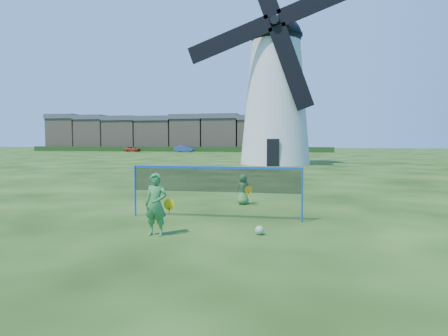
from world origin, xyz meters
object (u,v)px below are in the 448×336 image
player_girl (156,204)px  player_boy (243,189)px  badminton_net (215,180)px  play_ball (259,230)px  windmill (276,91)px  car_right (184,149)px  car_left (132,149)px

player_girl → player_boy: 5.28m
badminton_net → player_girl: bearing=-113.9°
badminton_net → play_ball: size_ratio=22.95×
windmill → play_ball: (1.25, -29.00, -6.85)m
player_boy → car_right: 63.41m
player_girl → player_boy: (1.45, 5.07, -0.21)m
play_ball → car_right: (-20.67, 64.83, 0.52)m
car_left → car_right: bearing=-85.2°
player_boy → play_ball: size_ratio=4.99×
windmill → car_left: size_ratio=6.50×
player_boy → play_ball: player_boy is taller
car_left → player_boy: bearing=-148.5°
player_girl → car_left: 71.41m
play_ball → player_girl: bearing=-167.9°
windmill → car_right: windmill is taller
badminton_net → car_right: bearing=106.9°
player_boy → car_right: bearing=-94.5°
car_left → car_right: size_ratio=0.83×
badminton_net → car_left: badminton_net is taller
badminton_net → car_right: 65.95m
player_boy → car_left: player_boy is taller
car_right → player_girl: bearing=-154.3°
player_boy → car_left: bearing=-86.0°
badminton_net → player_girl: badminton_net is taller
windmill → player_boy: bearing=-89.5°
player_boy → windmill: bearing=-112.0°
player_girl → car_left: (-28.77, 65.36, -0.22)m
play_ball → player_boy: bearing=102.6°
player_girl → car_right: (-18.20, 65.36, -0.13)m
windmill → car_right: (-19.42, 35.83, -6.33)m
windmill → car_left: 47.17m
windmill → play_ball: windmill is taller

